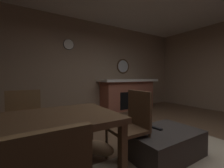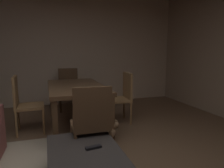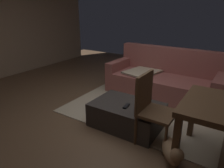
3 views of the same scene
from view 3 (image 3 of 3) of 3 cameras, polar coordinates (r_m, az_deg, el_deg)
name	(u,v)px [view 3 (image 3 of 3)]	position (r m, az deg, el deg)	size (l,w,h in m)	color
floor	(117,120)	(3.32, 1.33, -10.15)	(8.84, 8.84, 0.00)	brown
area_rug	(145,107)	(3.75, 9.26, -6.51)	(2.60, 2.00, 0.01)	tan
couch	(164,80)	(4.28, 14.42, 1.12)	(2.25, 1.02, 0.94)	#8C4C47
ottoman_coffee_table	(127,115)	(3.11, 4.17, -8.59)	(1.03, 0.70, 0.36)	#2D2826
tv_remote	(126,106)	(2.94, 4.03, -6.19)	(0.05, 0.16, 0.02)	black
dining_chair_west	(151,105)	(2.67, 10.94, -5.79)	(0.45, 0.45, 0.93)	#513823
small_dog	(172,151)	(2.53, 16.51, -17.64)	(0.40, 0.50, 0.28)	#8C6B4C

